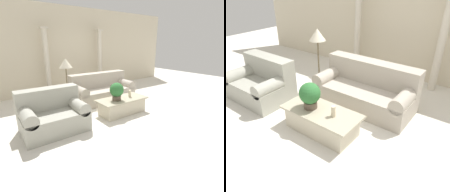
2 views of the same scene
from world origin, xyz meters
The scene contains 10 objects.
ground_plane centered at (0.00, 0.00, 0.00)m, with size 16.00×16.00×0.00m, color silver.
wall_back centered at (0.00, 2.71, 1.60)m, with size 10.00×0.06×3.20m.
sofa_long centered at (0.12, 0.75, 0.36)m, with size 2.05×0.94×0.92m.
loveseat centered at (-1.88, -0.35, 0.37)m, with size 1.35×0.94×0.92m.
coffee_table centered at (-0.03, -0.50, 0.22)m, with size 1.40×0.65×0.42m.
potted_plant centered at (-0.24, -0.53, 0.68)m, with size 0.37×0.37×0.47m.
pillar_candle centered at (0.24, -0.50, 0.52)m, with size 0.08×0.08×0.19m.
floor_lamp centered at (-1.10, 0.67, 1.23)m, with size 0.36×0.36×1.47m.
column_left centered at (-1.11, 2.33, 1.22)m, with size 0.24×0.24×2.39m.
column_right centered at (1.06, 2.33, 1.22)m, with size 0.24×0.24×2.39m.
Camera 2 is at (2.08, -2.84, 2.45)m, focal length 35.00 mm.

